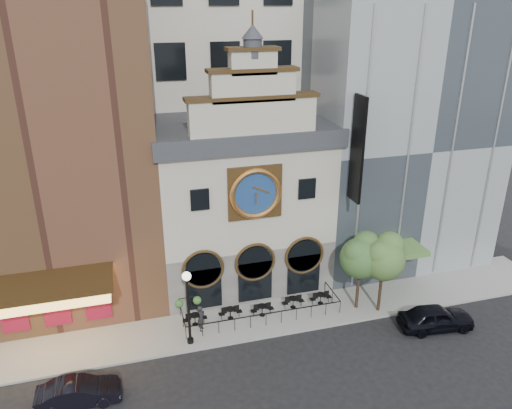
{
  "coord_description": "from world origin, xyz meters",
  "views": [
    {
      "loc": [
        -8.12,
        -25.02,
        20.12
      ],
      "look_at": [
        0.66,
        6.0,
        6.82
      ],
      "focal_mm": 35.0,
      "sensor_mm": 36.0,
      "label": 1
    }
  ],
  "objects": [
    {
      "name": "car_left",
      "position": [
        -11.58,
        -2.5,
        0.72
      ],
      "size": [
        4.4,
        1.59,
        1.44
      ],
      "primitive_type": "imported",
      "rotation": [
        0.0,
        0.0,
        1.56
      ],
      "color": "black",
      "rests_on": "ground"
    },
    {
      "name": "sidewalk",
      "position": [
        0.0,
        2.5,
        0.07
      ],
      "size": [
        44.0,
        5.0,
        0.15
      ],
      "primitive_type": "cube",
      "color": "gray",
      "rests_on": "ground"
    },
    {
      "name": "lamppost",
      "position": [
        -5.09,
        0.78,
        3.28
      ],
      "size": [
        1.62,
        0.57,
        5.06
      ],
      "rotation": [
        0.0,
        0.0,
        0.05
      ],
      "color": "black",
      "rests_on": "sidewalk"
    },
    {
      "name": "retail_building",
      "position": [
        12.99,
        9.99,
        10.14
      ],
      "size": [
        14.0,
        14.4,
        20.0
      ],
      "color": "gray",
      "rests_on": "ground"
    },
    {
      "name": "bistro_0",
      "position": [
        -4.5,
        2.55,
        0.61
      ],
      "size": [
        1.58,
        0.68,
        0.9
      ],
      "color": "black",
      "rests_on": "sidewalk"
    },
    {
      "name": "bistro_3",
      "position": [
        2.41,
        2.66,
        0.61
      ],
      "size": [
        1.58,
        0.68,
        0.9
      ],
      "color": "black",
      "rests_on": "sidewalk"
    },
    {
      "name": "tree_right",
      "position": [
        8.05,
        0.81,
        4.34
      ],
      "size": [
        2.97,
        2.86,
        5.71
      ],
      "color": "#382619",
      "rests_on": "sidewalk"
    },
    {
      "name": "cafe_railing",
      "position": [
        0.0,
        2.5,
        0.6
      ],
      "size": [
        10.6,
        2.6,
        0.9
      ],
      "primitive_type": null,
      "color": "black",
      "rests_on": "sidewalk"
    },
    {
      "name": "office_tower",
      "position": [
        0.0,
        20.0,
        20.0
      ],
      "size": [
        20.0,
        16.0,
        40.0
      ],
      "primitive_type": "cube",
      "color": "beige",
      "rests_on": "ground"
    },
    {
      "name": "tree_left",
      "position": [
        6.74,
        1.54,
        4.25
      ],
      "size": [
        2.91,
        2.8,
        5.6
      ],
      "color": "#382619",
      "rests_on": "sidewalk"
    },
    {
      "name": "bistro_2",
      "position": [
        0.07,
        2.35,
        0.61
      ],
      "size": [
        1.58,
        0.68,
        0.9
      ],
      "color": "black",
      "rests_on": "sidewalk"
    },
    {
      "name": "theater_building",
      "position": [
        -13.0,
        9.96,
        12.6
      ],
      "size": [
        14.0,
        15.6,
        25.0
      ],
      "color": "brown",
      "rests_on": "ground"
    },
    {
      "name": "pedestrian",
      "position": [
        -4.19,
        1.87,
        1.05
      ],
      "size": [
        0.62,
        0.76,
        1.8
      ],
      "primitive_type": "imported",
      "rotation": [
        0.0,
        0.0,
        1.24
      ],
      "color": "black",
      "rests_on": "sidewalk"
    },
    {
      "name": "clock_building",
      "position": [
        0.0,
        7.82,
        6.69
      ],
      "size": [
        12.6,
        8.78,
        18.65
      ],
      "color": "#605E5B",
      "rests_on": "ground"
    },
    {
      "name": "bistro_1",
      "position": [
        -2.09,
        2.6,
        0.61
      ],
      "size": [
        1.58,
        0.68,
        0.9
      ],
      "color": "black",
      "rests_on": "sidewalk"
    },
    {
      "name": "ground",
      "position": [
        0.0,
        0.0,
        0.0
      ],
      "size": [
        120.0,
        120.0,
        0.0
      ],
      "primitive_type": "plane",
      "color": "black",
      "rests_on": "ground"
    },
    {
      "name": "bistro_4",
      "position": [
        4.45,
        2.61,
        0.61
      ],
      "size": [
        1.58,
        0.68,
        0.9
      ],
      "color": "black",
      "rests_on": "sidewalk"
    },
    {
      "name": "car_right",
      "position": [
        10.67,
        -1.94,
        0.84
      ],
      "size": [
        5.1,
        2.52,
        1.67
      ],
      "primitive_type": "imported",
      "rotation": [
        0.0,
        0.0,
        1.46
      ],
      "color": "black",
      "rests_on": "ground"
    }
  ]
}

